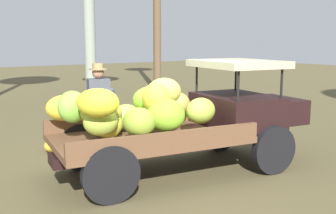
% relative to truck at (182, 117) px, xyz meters
% --- Properties ---
extents(ground_plane, '(60.00, 60.00, 0.00)m').
position_rel_truck_xyz_m(ground_plane, '(-0.54, 0.12, -0.93)').
color(ground_plane, brown).
extents(truck, '(4.62, 2.32, 1.85)m').
position_rel_truck_xyz_m(truck, '(0.00, 0.00, 0.00)').
color(truck, black).
rests_on(truck, ground).
extents(farmer, '(0.53, 0.49, 1.77)m').
position_rel_truck_xyz_m(farmer, '(-0.74, 1.62, 0.07)').
color(farmer, '#435174').
rests_on(farmer, ground).
extents(loose_banana_bunch, '(0.68, 0.63, 0.29)m').
position_rel_truck_xyz_m(loose_banana_bunch, '(-1.32, 2.42, -0.79)').
color(loose_banana_bunch, gold).
rests_on(loose_banana_bunch, ground).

